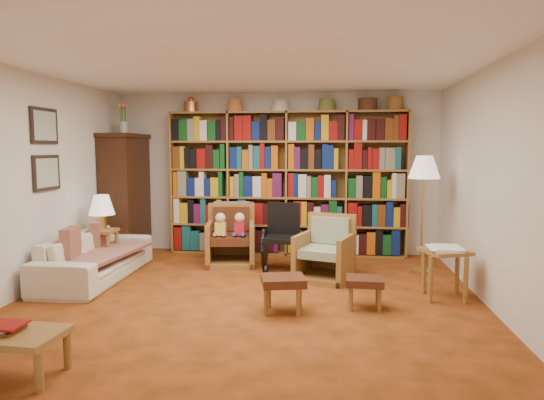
# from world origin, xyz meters

# --- Properties ---
(floor) EXTENTS (5.00, 5.00, 0.00)m
(floor) POSITION_xyz_m (0.00, 0.00, 0.00)
(floor) COLOR #A84619
(floor) RESTS_ON ground
(ceiling) EXTENTS (5.00, 5.00, 0.00)m
(ceiling) POSITION_xyz_m (0.00, 0.00, 2.50)
(ceiling) COLOR white
(ceiling) RESTS_ON wall_back
(wall_back) EXTENTS (5.00, 0.00, 5.00)m
(wall_back) POSITION_xyz_m (0.00, 2.50, 1.25)
(wall_back) COLOR silver
(wall_back) RESTS_ON floor
(wall_front) EXTENTS (5.00, 0.00, 5.00)m
(wall_front) POSITION_xyz_m (0.00, -2.50, 1.25)
(wall_front) COLOR silver
(wall_front) RESTS_ON floor
(wall_left) EXTENTS (0.00, 5.00, 5.00)m
(wall_left) POSITION_xyz_m (-2.50, 0.00, 1.25)
(wall_left) COLOR silver
(wall_left) RESTS_ON floor
(wall_right) EXTENTS (0.00, 5.00, 5.00)m
(wall_right) POSITION_xyz_m (2.50, 0.00, 1.25)
(wall_right) COLOR silver
(wall_right) RESTS_ON floor
(bookshelf) EXTENTS (3.60, 0.30, 2.42)m
(bookshelf) POSITION_xyz_m (0.20, 2.33, 1.17)
(bookshelf) COLOR #A17432
(bookshelf) RESTS_ON floor
(curio_cabinet) EXTENTS (0.50, 0.95, 2.40)m
(curio_cabinet) POSITION_xyz_m (-2.25, 2.00, 0.95)
(curio_cabinet) COLOR #361B0E
(curio_cabinet) RESTS_ON floor
(framed_pictures) EXTENTS (0.03, 0.52, 0.97)m
(framed_pictures) POSITION_xyz_m (-2.48, 0.30, 1.62)
(framed_pictures) COLOR black
(framed_pictures) RESTS_ON wall_left
(sofa) EXTENTS (1.97, 0.81, 0.57)m
(sofa) POSITION_xyz_m (-2.05, 0.59, 0.29)
(sofa) COLOR beige
(sofa) RESTS_ON floor
(sofa_throw) EXTENTS (0.86, 1.45, 0.04)m
(sofa_throw) POSITION_xyz_m (-2.00, 0.59, 0.30)
(sofa_throw) COLOR #C2B48E
(sofa_throw) RESTS_ON sofa
(cushion_left) EXTENTS (0.17, 0.38, 0.36)m
(cushion_left) POSITION_xyz_m (-2.18, 0.94, 0.45)
(cushion_left) COLOR maroon
(cushion_left) RESTS_ON sofa
(cushion_right) EXTENTS (0.19, 0.41, 0.39)m
(cushion_right) POSITION_xyz_m (-2.18, 0.24, 0.45)
(cushion_right) COLOR maroon
(cushion_right) RESTS_ON sofa
(side_table_lamp) EXTENTS (0.35, 0.35, 0.56)m
(side_table_lamp) POSITION_xyz_m (-2.15, 0.99, 0.39)
(side_table_lamp) COLOR #A17432
(side_table_lamp) RESTS_ON floor
(table_lamp) EXTENTS (0.34, 0.34, 0.46)m
(table_lamp) POSITION_xyz_m (-2.15, 0.99, 0.88)
(table_lamp) COLOR gold
(table_lamp) RESTS_ON side_table_lamp
(armchair_leather) EXTENTS (0.78, 0.82, 0.86)m
(armchair_leather) POSITION_xyz_m (-0.52, 1.64, 0.35)
(armchair_leather) COLOR #A17432
(armchair_leather) RESTS_ON floor
(armchair_sage) EXTENTS (0.84, 0.85, 0.80)m
(armchair_sage) POSITION_xyz_m (0.80, 0.99, 0.31)
(armchair_sage) COLOR #A17432
(armchair_sage) RESTS_ON floor
(wheelchair) EXTENTS (0.52, 0.73, 0.91)m
(wheelchair) POSITION_xyz_m (0.24, 1.30, 0.41)
(wheelchair) COLOR black
(wheelchair) RESTS_ON floor
(floor_lamp) EXTENTS (0.41, 0.41, 1.55)m
(floor_lamp) POSITION_xyz_m (2.07, 1.41, 1.33)
(floor_lamp) COLOR gold
(floor_lamp) RESTS_ON floor
(side_table_papers) EXTENTS (0.56, 0.56, 0.57)m
(side_table_papers) POSITION_xyz_m (2.11, 0.28, 0.45)
(side_table_papers) COLOR #A17432
(side_table_papers) RESTS_ON floor
(footstool_a) EXTENTS (0.49, 0.45, 0.36)m
(footstool_a) POSITION_xyz_m (0.41, -0.37, 0.29)
(footstool_a) COLOR #542716
(footstool_a) RESTS_ON floor
(footstool_b) EXTENTS (0.39, 0.34, 0.32)m
(footstool_b) POSITION_xyz_m (1.22, -0.15, 0.26)
(footstool_b) COLOR #542716
(footstool_b) RESTS_ON floor
(coffee_table) EXTENTS (0.92, 0.50, 0.39)m
(coffee_table) POSITION_xyz_m (-1.47, -2.00, 0.29)
(coffee_table) COLOR #A17432
(coffee_table) RESTS_ON floor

